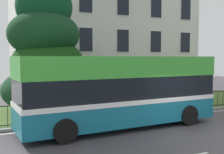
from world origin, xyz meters
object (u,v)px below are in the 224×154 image
object	(u,v)px
single_decker_bus	(121,90)
georgian_townhouse	(102,32)
litter_bin	(172,101)
evergreen_tree	(46,58)

from	to	relation	value
single_decker_bus	georgian_townhouse	bearing A→B (deg)	67.60
single_decker_bus	litter_bin	xyz separation A→B (m)	(4.60, 2.23, -1.10)
evergreen_tree	litter_bin	xyz separation A→B (m)	(7.00, -2.46, -2.60)
georgian_townhouse	evergreen_tree	size ratio (longest dim) A/B	2.09
georgian_townhouse	evergreen_tree	bearing A→B (deg)	-130.99
single_decker_bus	litter_bin	bearing A→B (deg)	23.08
georgian_townhouse	litter_bin	distance (m)	11.51
georgian_townhouse	litter_bin	world-z (taller)	georgian_townhouse
evergreen_tree	litter_bin	world-z (taller)	evergreen_tree
georgian_townhouse	evergreen_tree	world-z (taller)	georgian_townhouse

